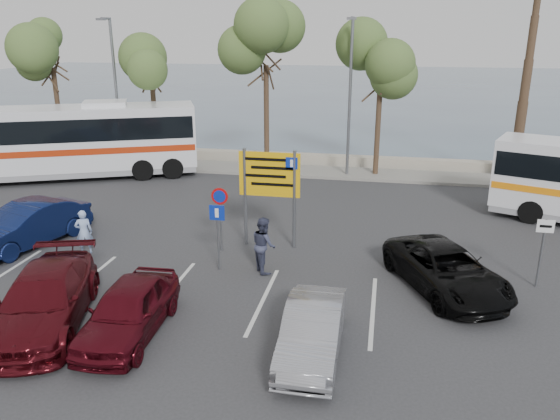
% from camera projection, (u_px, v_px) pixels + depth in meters
% --- Properties ---
extents(ground, '(120.00, 120.00, 0.00)m').
position_uv_depth(ground, '(218.00, 280.00, 17.30)').
color(ground, '#2F2F31').
rests_on(ground, ground).
extents(kerb_strip, '(44.00, 2.40, 0.15)m').
position_uv_depth(kerb_strip, '(293.00, 171.00, 30.31)').
color(kerb_strip, gray).
rests_on(kerb_strip, ground).
extents(seawall, '(48.00, 0.80, 0.60)m').
position_uv_depth(seawall, '(299.00, 159.00, 32.10)').
color(seawall, '#A99C87').
rests_on(seawall, ground).
extents(sea, '(140.00, 140.00, 0.00)m').
position_uv_depth(sea, '(352.00, 88.00, 73.14)').
color(sea, '#425369').
rests_on(sea, ground).
extents(tree_far_left, '(3.20, 3.20, 7.60)m').
position_uv_depth(tree_far_left, '(51.00, 52.00, 30.90)').
color(tree_far_left, '#382619').
rests_on(tree_far_left, kerb_strip).
extents(tree_left, '(3.20, 3.20, 7.20)m').
position_uv_depth(tree_left, '(150.00, 59.00, 29.90)').
color(tree_left, '#382619').
rests_on(tree_left, kerb_strip).
extents(tree_mid, '(3.20, 3.20, 8.00)m').
position_uv_depth(tree_mid, '(266.00, 47.00, 28.50)').
color(tree_mid, '#382619').
rests_on(tree_mid, kerb_strip).
extents(tree_right, '(3.20, 3.20, 7.40)m').
position_uv_depth(tree_right, '(382.00, 58.00, 27.55)').
color(tree_right, '#382619').
rests_on(tree_right, kerb_strip).
extents(street_lamp_left, '(0.45, 1.15, 8.01)m').
position_uv_depth(street_lamp_left, '(115.00, 85.00, 30.26)').
color(street_lamp_left, slate).
rests_on(street_lamp_left, kerb_strip).
extents(street_lamp_right, '(0.45, 1.15, 8.01)m').
position_uv_depth(street_lamp_right, '(350.00, 90.00, 27.88)').
color(street_lamp_right, slate).
rests_on(street_lamp_right, kerb_strip).
extents(direction_sign, '(2.20, 0.12, 3.60)m').
position_uv_depth(direction_sign, '(270.00, 182.00, 19.32)').
color(direction_sign, slate).
rests_on(direction_sign, ground).
extents(sign_no_stop, '(0.60, 0.08, 2.35)m').
position_uv_depth(sign_no_stop, '(220.00, 209.00, 19.13)').
color(sign_no_stop, slate).
rests_on(sign_no_stop, ground).
extents(sign_parking, '(0.50, 0.07, 2.25)m').
position_uv_depth(sign_parking, '(218.00, 228.00, 17.61)').
color(sign_parking, slate).
rests_on(sign_parking, ground).
extents(sign_taxi, '(0.50, 0.07, 2.20)m').
position_uv_depth(sign_taxi, '(543.00, 244.00, 16.44)').
color(sign_taxi, slate).
rests_on(sign_taxi, ground).
extents(lane_markings, '(12.02, 4.20, 0.01)m').
position_uv_depth(lane_markings, '(172.00, 291.00, 16.58)').
color(lane_markings, silver).
rests_on(lane_markings, ground).
extents(coach_bus_left, '(12.90, 7.71, 4.02)m').
position_uv_depth(coach_bus_left, '(70.00, 144.00, 28.55)').
color(coach_bus_left, silver).
rests_on(coach_bus_left, ground).
extents(car_blue, '(2.94, 5.05, 1.57)m').
position_uv_depth(car_blue, '(27.00, 225.00, 19.86)').
color(car_blue, '#0E1944').
rests_on(car_blue, ground).
extents(car_maroon, '(3.56, 5.55, 1.50)m').
position_uv_depth(car_maroon, '(44.00, 300.00, 14.48)').
color(car_maroon, '#500D14').
rests_on(car_maroon, ground).
extents(car_red, '(1.83, 4.19, 1.41)m').
position_uv_depth(car_red, '(129.00, 310.00, 14.06)').
color(car_red, '#4F0B14').
rests_on(car_red, ground).
extents(suv_black, '(4.12, 5.31, 1.34)m').
position_uv_depth(suv_black, '(446.00, 270.00, 16.49)').
color(suv_black, black).
rests_on(suv_black, ground).
extents(car_silver_b, '(1.41, 3.92, 1.29)m').
position_uv_depth(car_silver_b, '(312.00, 331.00, 13.20)').
color(car_silver_b, gray).
rests_on(car_silver_b, ground).
extents(pedestrian_near, '(0.70, 0.62, 1.61)m').
position_uv_depth(pedestrian_near, '(84.00, 232.00, 19.17)').
color(pedestrian_near, '#97AEDC').
rests_on(pedestrian_near, ground).
extents(pedestrian_far, '(1.08, 1.14, 1.86)m').
position_uv_depth(pedestrian_far, '(264.00, 245.00, 17.70)').
color(pedestrian_far, '#393C55').
rests_on(pedestrian_far, ground).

